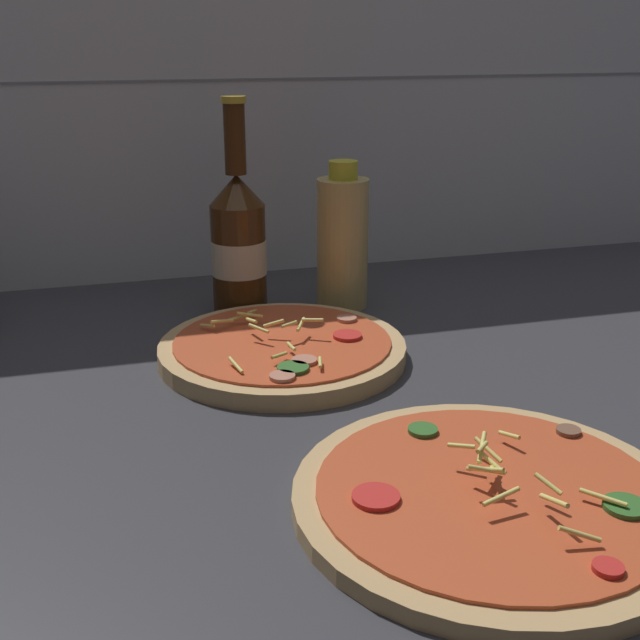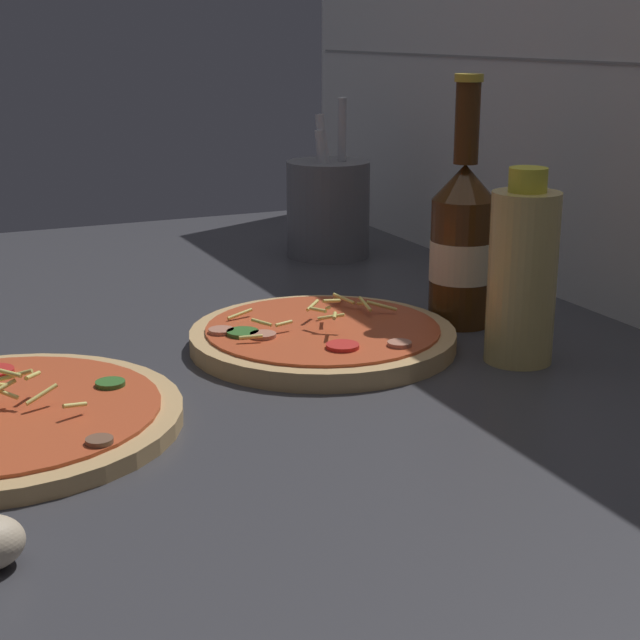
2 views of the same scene
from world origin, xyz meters
TOP-DOWN VIEW (x-y plane):
  - counter_slab at (0.00, 0.00)cm, footprint 160.00×90.00cm
  - pizza_far at (-5.92, 11.26)cm, footprint 26.88×26.88cm
  - beer_bottle at (-7.42, 28.40)cm, footprint 6.91×6.91cm
  - oil_bottle at (5.67, 26.82)cm, footprint 6.54×6.54cm
  - utensil_crock at (-44.00, 29.56)cm, footprint 11.68×11.68cm

SIDE VIEW (x-z plane):
  - counter_slab at x=0.00cm, z-range 0.00..2.50cm
  - pizza_far at x=-5.92cm, z-range 1.32..5.83cm
  - utensil_crock at x=-44.00cm, z-range -1.66..20.46cm
  - oil_bottle at x=5.67cm, z-range 1.75..20.49cm
  - beer_bottle at x=-7.42cm, z-range -1.61..24.99cm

